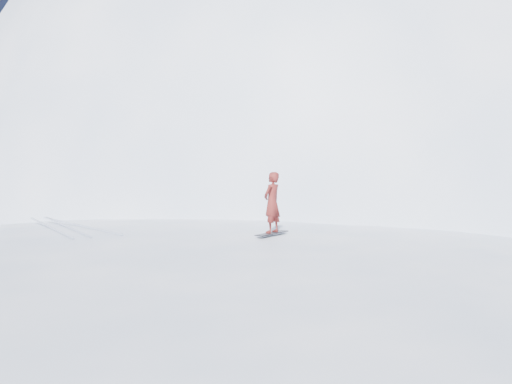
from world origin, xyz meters
TOP-DOWN VIEW (x-y plane):
  - ground at (0.00, 0.00)m, footprint 400.00×400.00m
  - near_ridge at (1.00, 3.00)m, footprint 36.00×28.00m
  - summit_peak at (22.00, 26.00)m, footprint 60.00×56.00m
  - peak_shoulder at (10.00, 20.00)m, footprint 28.00×24.00m
  - wind_bumps at (-0.56, 2.12)m, footprint 16.00×14.40m
  - snowboard at (3.05, 0.32)m, footprint 1.28×0.84m
  - snowboarder at (3.05, 0.32)m, footprint 0.73×0.64m
  - board_tracks at (-1.93, 4.75)m, footprint 2.09×5.96m

SIDE VIEW (x-z plane):
  - ground at x=0.00m, z-range 0.00..0.00m
  - near_ridge at x=1.00m, z-range -2.40..2.40m
  - summit_peak at x=22.00m, z-range -28.00..28.00m
  - peak_shoulder at x=10.00m, z-range -9.00..9.00m
  - wind_bumps at x=-0.56m, z-range -0.50..0.50m
  - snowboard at x=3.05m, z-range 2.40..2.42m
  - board_tracks at x=-1.93m, z-range 2.40..2.44m
  - snowboarder at x=3.05m, z-range 2.42..4.10m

